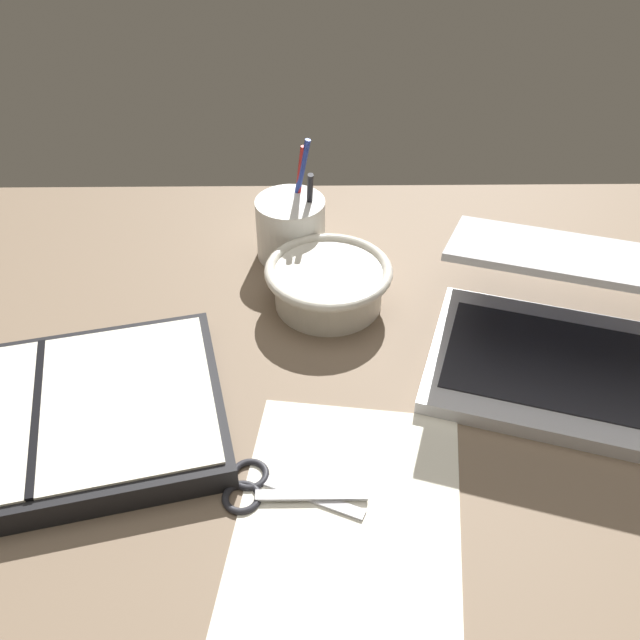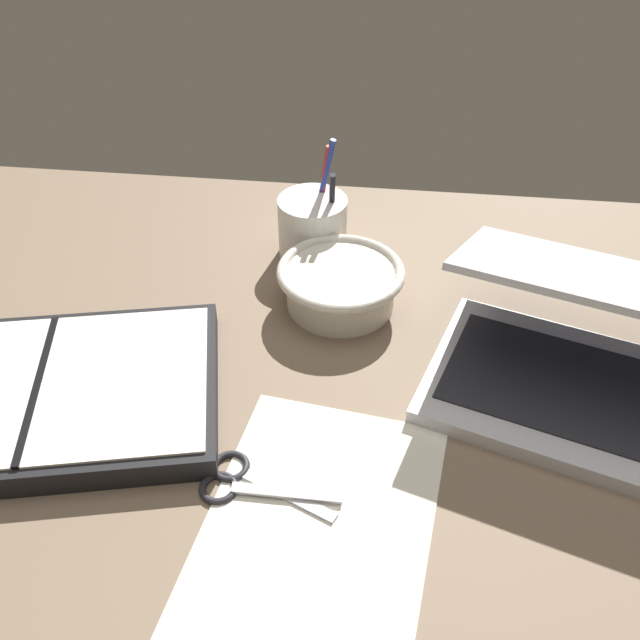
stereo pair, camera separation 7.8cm
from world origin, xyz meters
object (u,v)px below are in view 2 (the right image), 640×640
laptop (583,354)px  scissors (241,481)px  planner (41,395)px  pen_cup (313,226)px  bowl (341,284)px

laptop → scissors: size_ratio=2.70×
laptop → planner: 59.05cm
laptop → pen_cup: (-32.56, 23.08, -0.42)cm
planner → bowl: bearing=22.3°
laptop → planner: laptop is taller
scissors → laptop: bearing=39.2°
bowl → scissors: bearing=-103.2°
pen_cup → planner: size_ratio=0.39×
pen_cup → scissors: (-1.99, -40.85, -4.06)cm
planner → laptop: bearing=-3.5°
pen_cup → planner: bearing=-127.7°
laptop → pen_cup: pen_cup is taller
laptop → bowl: size_ratio=2.36×
planner → scissors: size_ratio=3.02×
bowl → planner: 37.50cm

